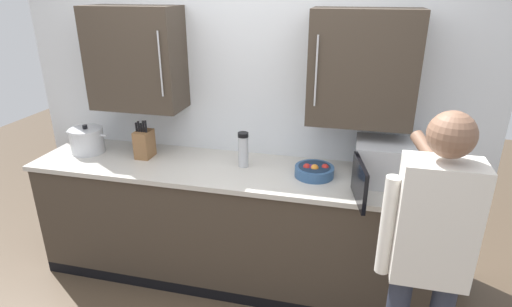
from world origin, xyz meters
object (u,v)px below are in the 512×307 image
at_px(microwave_oven, 390,163).
at_px(fruit_bowl, 314,171).
at_px(thermos_flask, 243,149).
at_px(knife_block, 144,144).
at_px(stock_pot, 87,140).
at_px(person_figure, 429,250).

relative_size(microwave_oven, fruit_bowl, 2.65).
distance_m(thermos_flask, knife_block, 0.77).
relative_size(thermos_flask, fruit_bowl, 0.96).
bearing_deg(knife_block, microwave_oven, -0.46).
xyz_separation_m(microwave_oven, thermos_flask, (-1.00, 0.02, -0.01)).
relative_size(thermos_flask, knife_block, 0.86).
xyz_separation_m(microwave_oven, knife_block, (-1.76, 0.01, -0.03)).
xyz_separation_m(microwave_oven, fruit_bowl, (-0.48, -0.03, -0.09)).
bearing_deg(stock_pot, microwave_oven, 0.07).
bearing_deg(stock_pot, fruit_bowl, -0.82).
distance_m(fruit_bowl, person_figure, 1.04).
bearing_deg(microwave_oven, thermos_flask, 178.72).
height_order(microwave_oven, stock_pot, microwave_oven).
bearing_deg(fruit_bowl, knife_block, 178.13).
bearing_deg(knife_block, stock_pot, -178.00).
bearing_deg(person_figure, microwave_oven, 99.11).
distance_m(knife_block, stock_pot, 0.48).
height_order(microwave_oven, person_figure, person_figure).
distance_m(stock_pot, person_figure, 2.53).
bearing_deg(thermos_flask, stock_pot, -178.86).
bearing_deg(person_figure, thermos_flask, 142.14).
distance_m(microwave_oven, stock_pot, 2.24).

